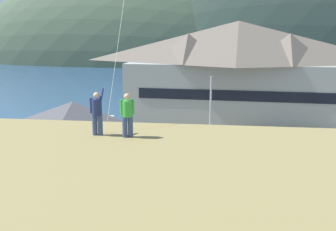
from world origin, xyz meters
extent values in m
plane|color=#66604C|center=(0.00, 0.00, 0.00)|extent=(600.00, 600.00, 0.00)
cube|color=gray|center=(0.00, 5.00, 0.05)|extent=(40.00, 20.00, 0.10)
cube|color=navy|center=(0.00, 60.00, 0.01)|extent=(360.00, 84.00, 0.03)
ellipsoid|color=#42513D|center=(-23.80, 120.84, 0.00)|extent=(131.96, 63.21, 69.84)
cube|color=#999E99|center=(6.05, 22.94, 3.45)|extent=(24.95, 11.79, 6.90)
cube|color=black|center=(5.72, 17.78, 3.79)|extent=(20.66, 1.39, 1.10)
pyramid|color=#60564C|center=(6.05, 22.94, 9.21)|extent=(26.47, 12.90, 4.62)
pyramid|color=#60564C|center=(0.47, 21.49, 8.54)|extent=(5.99, 5.99, 3.23)
pyramid|color=#60564C|center=(11.41, 20.80, 8.54)|extent=(5.99, 5.99, 3.23)
cube|color=beige|center=(-8.04, 7.91, 1.50)|extent=(5.91, 4.65, 3.01)
pyramid|color=#47474C|center=(-8.04, 7.91, 3.81)|extent=(6.38, 5.11, 1.60)
cube|color=black|center=(-8.01, 5.60, 1.05)|extent=(1.10, 0.08, 2.11)
cube|color=#70604C|center=(-1.12, 34.23, 0.35)|extent=(3.20, 10.32, 0.70)
cube|color=#23564C|center=(-4.49, 33.22, 0.45)|extent=(2.16, 6.55, 0.90)
cube|color=#33665B|center=(-4.49, 33.22, 0.98)|extent=(2.10, 6.35, 0.16)
cube|color=silver|center=(-4.49, 32.73, 1.61)|extent=(1.48, 1.97, 1.10)
cube|color=#236633|center=(-2.11, 5.46, 0.82)|extent=(4.33, 2.13, 0.80)
cube|color=#1E562B|center=(-2.25, 5.45, 1.57)|extent=(2.22, 1.76, 0.70)
cube|color=black|center=(-2.25, 5.45, 1.54)|extent=(2.26, 1.80, 0.32)
cylinder|color=black|center=(-0.67, 4.65, 0.42)|extent=(0.66, 0.27, 0.64)
cylinder|color=black|center=(-0.82, 6.48, 0.42)|extent=(0.66, 0.27, 0.64)
cylinder|color=black|center=(-3.39, 4.44, 0.42)|extent=(0.66, 0.27, 0.64)
cylinder|color=black|center=(-3.54, 6.27, 0.42)|extent=(0.66, 0.27, 0.64)
cylinder|color=black|center=(-13.46, 6.84, 0.42)|extent=(0.65, 0.24, 0.64)
cube|color=navy|center=(9.41, -0.08, 0.82)|extent=(4.30, 2.06, 0.80)
cube|color=navy|center=(9.56, -0.07, 1.57)|extent=(2.20, 1.73, 0.70)
cube|color=black|center=(9.56, -0.07, 1.54)|extent=(2.24, 1.76, 0.32)
cylinder|color=black|center=(7.99, 0.75, 0.42)|extent=(0.65, 0.26, 0.64)
cylinder|color=black|center=(8.11, -1.08, 0.42)|extent=(0.65, 0.26, 0.64)
cylinder|color=black|center=(10.72, 0.92, 0.42)|extent=(0.65, 0.26, 0.64)
cylinder|color=black|center=(10.83, -0.91, 0.42)|extent=(0.65, 0.26, 0.64)
cube|color=black|center=(3.13, 0.01, 0.82)|extent=(4.35, 2.18, 0.80)
cube|color=black|center=(2.98, -0.01, 1.57)|extent=(2.24, 1.79, 0.70)
cube|color=black|center=(2.98, -0.01, 1.54)|extent=(2.28, 1.82, 0.32)
cylinder|color=black|center=(4.57, -0.78, 0.42)|extent=(0.66, 0.28, 0.64)
cylinder|color=black|center=(4.40, 1.05, 0.42)|extent=(0.66, 0.28, 0.64)
cylinder|color=black|center=(1.85, -1.03, 0.42)|extent=(0.66, 0.28, 0.64)
cylinder|color=black|center=(1.68, 0.80, 0.42)|extent=(0.66, 0.28, 0.64)
cylinder|color=#ADADB2|center=(3.34, 10.50, 3.30)|extent=(0.16, 0.16, 6.40)
cube|color=#4C4C51|center=(3.34, 10.85, 6.40)|extent=(0.24, 0.70, 0.20)
cylinder|color=#384770|center=(-0.92, -7.97, 6.58)|extent=(0.20, 0.20, 0.82)
cylinder|color=#384770|center=(-0.70, -7.95, 6.58)|extent=(0.20, 0.20, 0.82)
cylinder|color=navy|center=(-0.81, -7.96, 7.31)|extent=(0.40, 0.40, 0.64)
sphere|color=tan|center=(-0.81, -7.96, 7.79)|extent=(0.24, 0.24, 0.24)
cylinder|color=navy|center=(-0.65, -7.76, 7.81)|extent=(0.18, 0.56, 0.43)
cylinder|color=navy|center=(-1.03, -7.99, 7.38)|extent=(0.11, 0.11, 0.60)
cylinder|color=#384770|center=(0.36, -8.13, 6.58)|extent=(0.20, 0.20, 0.82)
cylinder|color=#384770|center=(0.57, -8.07, 6.58)|extent=(0.20, 0.20, 0.82)
cylinder|color=green|center=(0.46, -8.10, 7.31)|extent=(0.40, 0.40, 0.64)
sphere|color=tan|center=(0.46, -8.10, 7.79)|extent=(0.24, 0.24, 0.24)
cylinder|color=green|center=(0.25, -8.17, 7.38)|extent=(0.11, 0.11, 0.60)
cylinder|color=green|center=(0.67, -8.03, 7.38)|extent=(0.11, 0.11, 0.60)
camera|label=1|loc=(3.96, -22.59, 10.20)|focal=41.50mm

